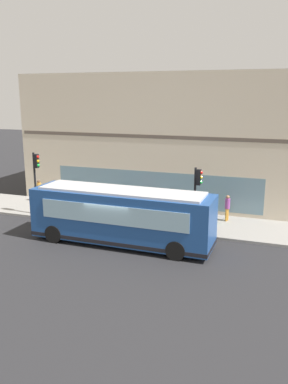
{
  "coord_description": "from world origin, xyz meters",
  "views": [
    {
      "loc": [
        -18.87,
        -8.4,
        8.01
      ],
      "look_at": [
        3.0,
        -0.66,
        2.32
      ],
      "focal_mm": 37.31,
      "sensor_mm": 36.0,
      "label": 1
    }
  ],
  "objects": [
    {
      "name": "traffic_light_down_block",
      "position": [
        3.07,
        6.91,
        3.06
      ],
      "size": [
        0.32,
        0.49,
        4.19
      ],
      "color": "black",
      "rests_on": "sidewalk_curb"
    },
    {
      "name": "newspaper_vending_box",
      "position": [
        5.07,
        -4.47,
        0.6
      ],
      "size": [
        0.44,
        0.42,
        0.9
      ],
      "color": "#197233",
      "rests_on": "sidewalk_curb"
    },
    {
      "name": "city_bus_nearside",
      "position": [
        0.26,
        -0.32,
        1.55
      ],
      "size": [
        2.71,
        10.07,
        3.07
      ],
      "color": "#1E478C",
      "rests_on": "ground"
    },
    {
      "name": "pedestrian_walking_along_curb",
      "position": [
        3.63,
        1.73,
        1.21
      ],
      "size": [
        0.32,
        0.32,
        1.83
      ],
      "color": "#3F8C4C",
      "rests_on": "sidewalk_curb"
    },
    {
      "name": "traffic_light_near_corner",
      "position": [
        3.26,
        -3.83,
        2.8
      ],
      "size": [
        0.32,
        0.49,
        3.8
      ],
      "color": "black",
      "rests_on": "sidewalk_curb"
    },
    {
      "name": "pedestrian_near_building_entrance",
      "position": [
        5.84,
        -5.28,
        1.12
      ],
      "size": [
        0.32,
        0.32,
        1.68
      ],
      "color": "gold",
      "rests_on": "sidewalk_curb"
    },
    {
      "name": "ground",
      "position": [
        0.0,
        0.0,
        0.0
      ],
      "size": [
        120.0,
        120.0,
        0.0
      ],
      "primitive_type": "plane",
      "color": "#262628"
    },
    {
      "name": "pedestrian_near_hydrant",
      "position": [
        4.34,
        0.95,
        1.19
      ],
      "size": [
        0.32,
        0.32,
        1.79
      ],
      "color": "#B23338",
      "rests_on": "sidewalk_curb"
    },
    {
      "name": "fire_hydrant",
      "position": [
        5.75,
        -0.23,
        0.51
      ],
      "size": [
        0.35,
        0.35,
        0.74
      ],
      "color": "red",
      "rests_on": "sidewalk_curb"
    },
    {
      "name": "pedestrian_by_light_pole",
      "position": [
        5.98,
        8.76,
        1.1
      ],
      "size": [
        0.32,
        0.32,
        1.65
      ],
      "color": "#3359A5",
      "rests_on": "sidewalk_curb"
    },
    {
      "name": "sidewalk_curb",
      "position": [
        4.78,
        0.0,
        0.07
      ],
      "size": [
        4.36,
        40.0,
        0.15
      ],
      "primitive_type": "cube",
      "color": "gray",
      "rests_on": "ground"
    },
    {
      "name": "building_corner",
      "position": [
        11.4,
        0.0,
        4.74
      ],
      "size": [
        8.93,
        21.27,
        9.49
      ],
      "color": "beige",
      "rests_on": "ground"
    }
  ]
}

